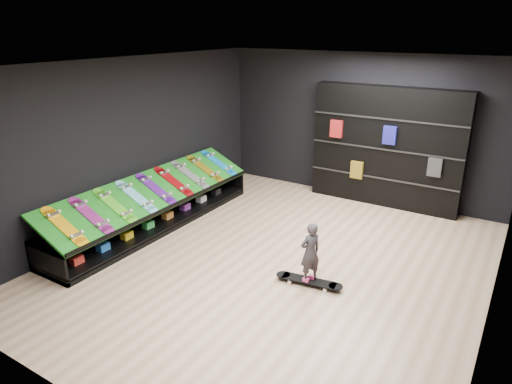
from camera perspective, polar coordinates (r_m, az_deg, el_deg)
The scene contains 20 objects.
floor at distance 7.27m, azimuth 2.54°, elevation -8.61°, with size 6.00×7.00×0.01m, color #CDAD8A.
ceiling at distance 6.39m, azimuth 2.97°, elevation 15.67°, with size 6.00×7.00×0.01m, color white.
wall_back at distance 9.79m, azimuth 12.90°, elevation 7.91°, with size 6.00×0.02×3.00m, color black.
wall_front at distance 4.23m, azimuth -21.51°, elevation -9.66°, with size 6.00×0.02×3.00m, color black.
wall_left at distance 8.49m, azimuth -15.30°, elevation 5.86°, with size 0.02×7.00×3.00m, color black.
wall_right at distance 5.93m, azimuth 28.97°, elevation -2.21°, with size 0.02×7.00×3.00m, color black.
display_rack at distance 8.57m, azimuth -12.46°, elevation -2.60°, with size 0.90×4.50×0.50m, color black, non-canonical shape.
turf_ramp at distance 8.37m, azimuth -12.45°, elevation 0.24°, with size 1.00×4.50×0.04m, color #106511.
back_shelving at distance 9.51m, azimuth 15.99°, elevation 5.40°, with size 2.99×0.35×2.39m, color black.
floor_skateboard at distance 6.67m, azimuth 6.61°, elevation -11.18°, with size 0.98×0.22×0.09m, color black, non-canonical shape.
child at distance 6.52m, azimuth 6.72°, elevation -8.85°, with size 0.20×0.14×0.53m, color black.
display_board_0 at distance 7.23m, azimuth -22.82°, elevation -3.96°, with size 0.98×0.22×0.09m, color yellow, non-canonical shape.
display_board_1 at distance 7.48m, azimuth -19.92°, elevation -2.76°, with size 0.98×0.22×0.09m, color #2626BF, non-canonical shape.
display_board_2 at distance 7.75m, azimuth -17.22°, elevation -1.63°, with size 0.98×0.22×0.09m, color green, non-canonical shape.
display_board_3 at distance 8.05m, azimuth -14.72°, elevation -0.58°, with size 0.98×0.22×0.09m, color #0CB2E5, non-canonical shape.
display_board_4 at distance 8.35m, azimuth -12.40°, elevation 0.40°, with size 0.98×0.22×0.09m, color purple, non-canonical shape.
display_board_5 at distance 8.68m, azimuth -10.24°, elevation 1.31°, with size 0.98×0.22×0.09m, color red, non-canonical shape.
display_board_6 at distance 9.02m, azimuth -8.25°, elevation 2.15°, with size 0.98×0.22×0.09m, color black, non-canonical shape.
display_board_7 at distance 9.37m, azimuth -6.39°, elevation 2.92°, with size 0.98×0.22×0.09m, color yellow, non-canonical shape.
display_board_8 at distance 9.73m, azimuth -4.68°, elevation 3.63°, with size 0.98×0.22×0.09m, color blue, non-canonical shape.
Camera 1 is at (3.09, -5.57, 3.51)m, focal length 32.00 mm.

